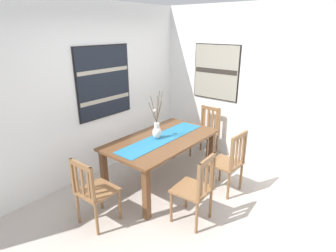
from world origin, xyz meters
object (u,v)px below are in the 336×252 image
object	(u,v)px
dining_table	(162,145)
chair_3	(94,191)
chair_0	(196,188)
painting_on_side_wall	(216,72)
painting_on_back_wall	(104,82)
chair_1	(229,161)
chair_2	(206,131)
centerpiece_vase	(157,130)

from	to	relation	value
dining_table	chair_3	bearing A→B (deg)	179.14
chair_0	painting_on_side_wall	size ratio (longest dim) A/B	0.93
painting_on_side_wall	painting_on_back_wall	bearing A→B (deg)	148.28
chair_3	painting_on_side_wall	size ratio (longest dim) A/B	0.90
chair_0	painting_on_back_wall	xyz separation A→B (m)	(0.30, 1.98, 1.02)
chair_1	painting_on_back_wall	bearing A→B (deg)	106.19
chair_0	chair_2	size ratio (longest dim) A/B	1.00
chair_2	painting_on_side_wall	distance (m)	1.10
centerpiece_vase	painting_on_back_wall	world-z (taller)	painting_on_back_wall
centerpiece_vase	painting_on_back_wall	bearing A→B (deg)	95.57
centerpiece_vase	chair_0	world-z (taller)	centerpiece_vase
painting_on_back_wall	painting_on_side_wall	distance (m)	2.01
chair_3	painting_on_back_wall	xyz separation A→B (m)	(1.10, 1.05, 1.02)
painting_on_back_wall	centerpiece_vase	bearing A→B (deg)	-84.43
dining_table	painting_on_back_wall	distance (m)	1.37
dining_table	chair_0	world-z (taller)	chair_0
chair_2	painting_on_back_wall	distance (m)	2.06
chair_3	chair_2	bearing A→B (deg)	-0.44
chair_1	chair_3	xyz separation A→B (m)	(-1.67, 0.93, -0.02)
dining_table	chair_3	size ratio (longest dim) A/B	1.95
centerpiece_vase	chair_1	xyz separation A→B (m)	(0.48, -0.96, -0.39)
chair_3	painting_on_back_wall	bearing A→B (deg)	43.73
dining_table	chair_2	distance (m)	1.29
dining_table	painting_on_back_wall	bearing A→B (deg)	98.26
chair_1	painting_on_side_wall	world-z (taller)	painting_on_side_wall
chair_0	chair_1	size ratio (longest dim) A/B	0.97
dining_table	centerpiece_vase	bearing A→B (deg)	137.36
painting_on_back_wall	painting_on_side_wall	xyz separation A→B (m)	(1.71, -1.06, 0.05)
chair_3	chair_0	bearing A→B (deg)	-49.27
centerpiece_vase	painting_on_side_wall	size ratio (longest dim) A/B	0.74
painting_on_back_wall	chair_0	bearing A→B (deg)	-98.51
chair_1	chair_3	distance (m)	1.91
chair_2	painting_on_back_wall	bearing A→B (deg)	143.28
chair_3	painting_on_side_wall	bearing A→B (deg)	-0.09
chair_2	painting_on_side_wall	size ratio (longest dim) A/B	0.93
chair_0	chair_3	size ratio (longest dim) A/B	1.03
chair_0	chair_3	distance (m)	1.23
chair_0	chair_1	distance (m)	0.87
centerpiece_vase	chair_2	bearing A→B (deg)	-2.25
chair_0	painting_on_back_wall	world-z (taller)	painting_on_back_wall
dining_table	chair_1	bearing A→B (deg)	-65.27
dining_table	centerpiece_vase	size ratio (longest dim) A/B	2.37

